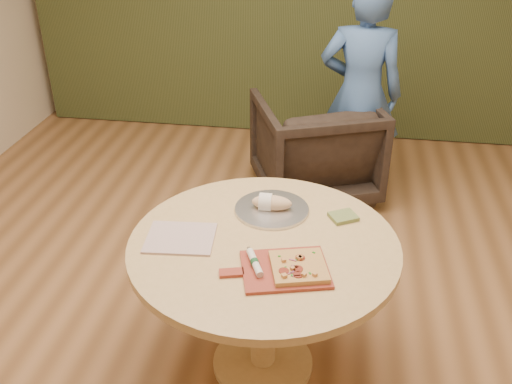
{
  "coord_description": "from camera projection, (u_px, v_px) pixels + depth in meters",
  "views": [
    {
      "loc": [
        0.4,
        -2.14,
        2.19
      ],
      "look_at": [
        0.03,
        0.25,
        0.81
      ],
      "focal_mm": 40.0,
      "sensor_mm": 36.0,
      "label": 1
    }
  ],
  "objects": [
    {
      "name": "green_packet",
      "position": [
        343.0,
        217.0,
        2.68
      ],
      "size": [
        0.15,
        0.15,
        0.02
      ],
      "primitive_type": "cube",
      "rotation": [
        0.0,
        0.0,
        0.51
      ],
      "color": "#50602B",
      "rests_on": "pedestal_table"
    },
    {
      "name": "cutlery_roll",
      "position": [
        255.0,
        262.0,
        2.33
      ],
      "size": [
        0.1,
        0.19,
        0.03
      ],
      "rotation": [
        0.0,
        0.0,
        0.41
      ],
      "color": "silver",
      "rests_on": "pizza_paddle"
    },
    {
      "name": "room_shell",
      "position": [
        240.0,
        94.0,
        2.28
      ],
      "size": [
        5.04,
        6.04,
        2.84
      ],
      "color": "#9C6A3E",
      "rests_on": "ground"
    },
    {
      "name": "pedestal_table",
      "position": [
        264.0,
        267.0,
        2.59
      ],
      "size": [
        1.2,
        1.2,
        0.75
      ],
      "rotation": [
        0.0,
        0.0,
        0.02
      ],
      "color": "tan",
      "rests_on": "ground"
    },
    {
      "name": "newspaper",
      "position": [
        181.0,
        238.0,
        2.53
      ],
      "size": [
        0.32,
        0.27,
        0.01
      ],
      "primitive_type": "cube",
      "rotation": [
        0.0,
        0.0,
        0.09
      ],
      "color": "silver",
      "rests_on": "pedestal_table"
    },
    {
      "name": "armchair",
      "position": [
        315.0,
        143.0,
        4.2
      ],
      "size": [
        1.04,
        1.01,
        0.84
      ],
      "primitive_type": "imported",
      "rotation": [
        0.0,
        0.0,
        3.51
      ],
      "color": "black",
      "rests_on": "ground"
    },
    {
      "name": "person_standing",
      "position": [
        360.0,
        95.0,
        3.99
      ],
      "size": [
        0.6,
        0.41,
        1.6
      ],
      "primitive_type": "imported",
      "rotation": [
        0.0,
        0.0,
        3.1
      ],
      "color": "#3B5E93",
      "rests_on": "ground"
    },
    {
      "name": "bread_roll",
      "position": [
        270.0,
        203.0,
        2.72
      ],
      "size": [
        0.19,
        0.09,
        0.09
      ],
      "color": "#D7B383",
      "rests_on": "serving_tray"
    },
    {
      "name": "serving_tray",
      "position": [
        272.0,
        209.0,
        2.74
      ],
      "size": [
        0.36,
        0.36,
        0.02
      ],
      "color": "silver",
      "rests_on": "pedestal_table"
    },
    {
      "name": "flatbread_pizza",
      "position": [
        298.0,
        267.0,
        2.31
      ],
      "size": [
        0.27,
        0.27,
        0.04
      ],
      "rotation": [
        0.0,
        0.0,
        0.26
      ],
      "color": "tan",
      "rests_on": "pizza_paddle"
    },
    {
      "name": "pizza_paddle",
      "position": [
        282.0,
        270.0,
        2.33
      ],
      "size": [
        0.47,
        0.36,
        0.01
      ],
      "rotation": [
        0.0,
        0.0,
        0.26
      ],
      "color": "#983726",
      "rests_on": "pedestal_table"
    }
  ]
}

